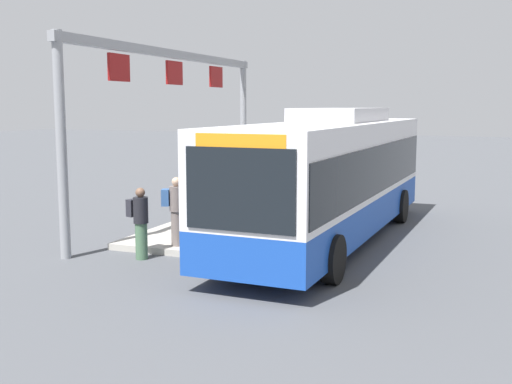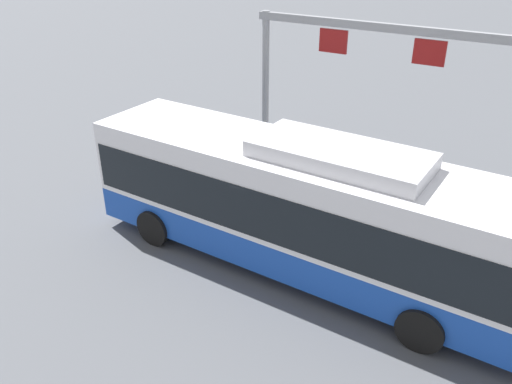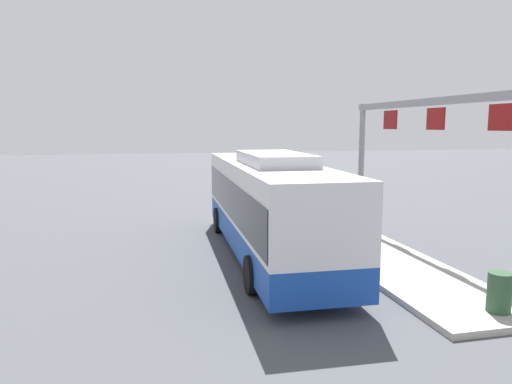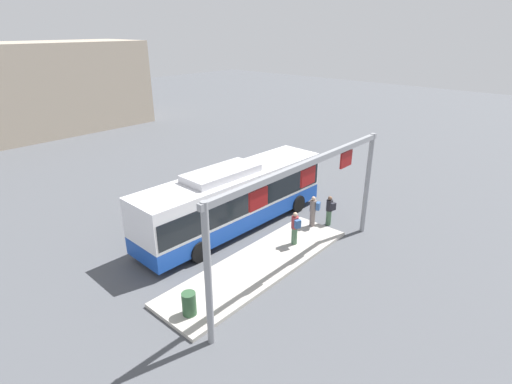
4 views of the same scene
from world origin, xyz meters
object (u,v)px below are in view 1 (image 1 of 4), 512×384
Objects in this scene: person_waiting_mid at (201,196)px; trash_bin at (277,184)px; person_boarding at (175,209)px; bus_main at (331,172)px; person_waiting_near at (140,221)px.

trash_bin is at bearing 114.86° from person_waiting_mid.
person_boarding is 8.81m from trash_bin.
person_boarding is (2.62, -3.14, -0.76)m from bus_main.
bus_main reaches higher than person_boarding.
person_boarding reaches higher than trash_bin.
bus_main is at bearing 59.62° from person_waiting_near.
person_waiting_near is at bearing -66.70° from person_waiting_mid.
person_waiting_near is (3.53, -3.56, -0.92)m from bus_main.
person_boarding is 1.86× the size of trash_bin.
person_waiting_near is 1.00× the size of person_waiting_mid.
person_waiting_mid reaches higher than trash_bin.
person_waiting_near is 9.70m from trash_bin.
trash_bin is at bearing -147.20° from bus_main.
person_waiting_mid is (-3.07, 0.00, 0.16)m from person_waiting_near.
person_boarding is 2.20m from person_waiting_mid.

